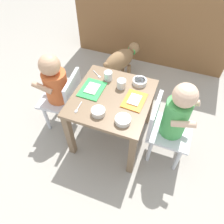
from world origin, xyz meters
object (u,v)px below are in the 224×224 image
(dining_table, at_px, (112,105))
(spoon_by_right_tray, at_px, (78,108))
(water_cup_left, at_px, (121,84))
(seated_child_left, at_px, (57,85))
(food_tray_right, at_px, (134,100))
(spoon_by_left_tray, at_px, (97,75))
(dog, at_px, (121,60))
(veggie_bowl_near, at_px, (98,112))
(seated_child_right, at_px, (174,117))
(food_tray_left, at_px, (92,89))
(veggie_bowl_far, at_px, (140,82))
(cereal_bowl_right_side, at_px, (123,120))
(water_cup_right, at_px, (108,76))

(dining_table, height_order, spoon_by_right_tray, spoon_by_right_tray)
(water_cup_left, bearing_deg, seated_child_left, -165.63)
(food_tray_right, height_order, spoon_by_left_tray, food_tray_right)
(food_tray_right, height_order, water_cup_left, water_cup_left)
(seated_child_left, distance_m, dog, 0.80)
(food_tray_right, height_order, veggie_bowl_near, veggie_bowl_near)
(seated_child_right, height_order, food_tray_right, seated_child_right)
(water_cup_left, height_order, spoon_by_right_tray, water_cup_left)
(food_tray_left, xyz_separation_m, water_cup_left, (0.18, 0.09, 0.02))
(veggie_bowl_far, xyz_separation_m, cereal_bowl_right_side, (-0.00, -0.37, -0.00))
(dog, bearing_deg, seated_child_right, -50.90)
(dining_table, xyz_separation_m, seated_child_left, (-0.42, -0.01, 0.06))
(cereal_bowl_right_side, bearing_deg, water_cup_right, 123.82)
(water_cup_right, xyz_separation_m, spoon_by_right_tray, (-0.08, -0.34, -0.02))
(seated_child_left, distance_m, food_tray_left, 0.27)
(water_cup_left, xyz_separation_m, spoon_by_right_tray, (-0.20, -0.29, -0.03))
(dining_table, bearing_deg, cereal_bowl_right_side, -52.50)
(spoon_by_left_tray, bearing_deg, veggie_bowl_near, -66.02)
(water_cup_left, bearing_deg, spoon_by_left_tray, 163.17)
(seated_child_right, height_order, spoon_by_left_tray, seated_child_right)
(cereal_bowl_right_side, distance_m, spoon_by_right_tray, 0.31)
(seated_child_left, relative_size, spoon_by_right_tray, 6.87)
(cereal_bowl_right_side, bearing_deg, spoon_by_right_tray, 179.82)
(food_tray_left, height_order, cereal_bowl_right_side, cereal_bowl_right_side)
(water_cup_left, xyz_separation_m, water_cup_right, (-0.12, 0.05, -0.00))
(veggie_bowl_far, bearing_deg, spoon_by_left_tray, -176.62)
(dog, xyz_separation_m, water_cup_right, (0.09, -0.56, 0.26))
(food_tray_right, bearing_deg, food_tray_left, -180.00)
(seated_child_right, distance_m, dog, 0.98)
(seated_child_right, height_order, veggie_bowl_far, seated_child_right)
(veggie_bowl_near, relative_size, spoon_by_right_tray, 0.90)
(seated_child_right, relative_size, water_cup_right, 11.10)
(water_cup_left, relative_size, spoon_by_left_tray, 0.73)
(spoon_by_left_tray, bearing_deg, veggie_bowl_far, 3.38)
(seated_child_right, bearing_deg, veggie_bowl_far, 143.68)
(veggie_bowl_near, relative_size, spoon_by_left_tray, 1.01)
(dog, relative_size, water_cup_right, 6.90)
(dog, distance_m, food_tray_right, 0.82)
(water_cup_left, height_order, cereal_bowl_right_side, water_cup_left)
(food_tray_right, bearing_deg, seated_child_left, -177.79)
(water_cup_right, relative_size, veggie_bowl_far, 0.64)
(veggie_bowl_near, bearing_deg, water_cup_right, 100.47)
(seated_child_left, relative_size, veggie_bowl_near, 7.67)
(food_tray_left, bearing_deg, dog, 92.03)
(veggie_bowl_near, height_order, cereal_bowl_right_side, veggie_bowl_near)
(food_tray_left, distance_m, food_tray_right, 0.31)
(food_tray_left, bearing_deg, veggie_bowl_far, 31.18)
(food_tray_left, distance_m, spoon_by_left_tray, 0.16)
(food_tray_left, height_order, veggie_bowl_near, veggie_bowl_near)
(dog, height_order, spoon_by_right_tray, spoon_by_right_tray)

